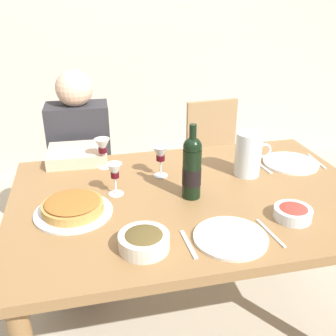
# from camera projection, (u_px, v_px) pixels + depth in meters

# --- Properties ---
(ground_plane) EXTENTS (8.00, 8.00, 0.00)m
(ground_plane) POSITION_uv_depth(u_px,v_px,m) (188.00, 326.00, 1.95)
(ground_plane) COLOR #B2A893
(back_wall) EXTENTS (8.00, 0.10, 2.80)m
(back_wall) POSITION_uv_depth(u_px,v_px,m) (125.00, 8.00, 3.14)
(back_wall) COLOR beige
(back_wall) RESTS_ON ground
(dining_table) EXTENTS (1.50, 1.00, 0.76)m
(dining_table) POSITION_uv_depth(u_px,v_px,m) (191.00, 213.00, 1.66)
(dining_table) COLOR olive
(dining_table) RESTS_ON ground
(wine_bottle) EXTENTS (0.08, 0.08, 0.31)m
(wine_bottle) POSITION_uv_depth(u_px,v_px,m) (192.00, 168.00, 1.55)
(wine_bottle) COLOR black
(wine_bottle) RESTS_ON dining_table
(water_pitcher) EXTENTS (0.17, 0.12, 0.20)m
(water_pitcher) POSITION_uv_depth(u_px,v_px,m) (248.00, 157.00, 1.76)
(water_pitcher) COLOR silver
(water_pitcher) RESTS_ON dining_table
(baked_tart) EXTENTS (0.30, 0.30, 0.06)m
(baked_tart) POSITION_uv_depth(u_px,v_px,m) (73.00, 207.00, 1.47)
(baked_tart) COLOR silver
(baked_tart) RESTS_ON dining_table
(salad_bowl) EXTENTS (0.14, 0.14, 0.05)m
(salad_bowl) POSITION_uv_depth(u_px,v_px,m) (293.00, 212.00, 1.44)
(salad_bowl) COLOR silver
(salad_bowl) RESTS_ON dining_table
(olive_bowl) EXTENTS (0.17, 0.17, 0.07)m
(olive_bowl) POSITION_uv_depth(u_px,v_px,m) (144.00, 240.00, 1.27)
(olive_bowl) COLOR silver
(olive_bowl) RESTS_ON dining_table
(wine_glass_left_diner) EXTENTS (0.07, 0.07, 0.15)m
(wine_glass_left_diner) POSITION_uv_depth(u_px,v_px,m) (102.00, 147.00, 1.82)
(wine_glass_left_diner) COLOR silver
(wine_glass_left_diner) RESTS_ON dining_table
(wine_glass_right_diner) EXTENTS (0.06, 0.06, 0.14)m
(wine_glass_right_diner) POSITION_uv_depth(u_px,v_px,m) (115.00, 173.00, 1.58)
(wine_glass_right_diner) COLOR silver
(wine_glass_right_diner) RESTS_ON dining_table
(wine_glass_centre) EXTENTS (0.07, 0.07, 0.15)m
(wine_glass_centre) POSITION_uv_depth(u_px,v_px,m) (160.00, 155.00, 1.74)
(wine_glass_centre) COLOR silver
(wine_glass_centre) RESTS_ON dining_table
(dinner_plate_left_setting) EXTENTS (0.27, 0.27, 0.01)m
(dinner_plate_left_setting) POSITION_uv_depth(u_px,v_px,m) (291.00, 163.00, 1.90)
(dinner_plate_left_setting) COLOR white
(dinner_plate_left_setting) RESTS_ON dining_table
(dinner_plate_right_setting) EXTENTS (0.26, 0.26, 0.01)m
(dinner_plate_right_setting) POSITION_uv_depth(u_px,v_px,m) (230.00, 238.00, 1.33)
(dinner_plate_right_setting) COLOR silver
(dinner_plate_right_setting) RESTS_ON dining_table
(fork_left_setting) EXTENTS (0.03, 0.16, 0.00)m
(fork_left_setting) POSITION_uv_depth(u_px,v_px,m) (262.00, 167.00, 1.87)
(fork_left_setting) COLOR silver
(fork_left_setting) RESTS_ON dining_table
(knife_left_setting) EXTENTS (0.02, 0.18, 0.00)m
(knife_left_setting) POSITION_uv_depth(u_px,v_px,m) (316.00, 161.00, 1.93)
(knife_left_setting) COLOR silver
(knife_left_setting) RESTS_ON dining_table
(knife_right_setting) EXTENTS (0.03, 0.18, 0.00)m
(knife_right_setting) POSITION_uv_depth(u_px,v_px,m) (270.00, 233.00, 1.36)
(knife_right_setting) COLOR silver
(knife_right_setting) RESTS_ON dining_table
(spoon_right_setting) EXTENTS (0.02, 0.16, 0.00)m
(spoon_right_setting) POSITION_uv_depth(u_px,v_px,m) (189.00, 244.00, 1.30)
(spoon_right_setting) COLOR silver
(spoon_right_setting) RESTS_ON dining_table
(chair_left) EXTENTS (0.42, 0.42, 0.87)m
(chair_left) POSITION_uv_depth(u_px,v_px,m) (84.00, 173.00, 2.41)
(chair_left) COLOR #9E7A51
(chair_left) RESTS_ON ground
(diner_left) EXTENTS (0.35, 0.51, 1.16)m
(diner_left) POSITION_uv_depth(u_px,v_px,m) (82.00, 172.00, 2.15)
(diner_left) COLOR #2D2D33
(diner_left) RESTS_ON ground
(chair_right) EXTENTS (0.43, 0.43, 0.87)m
(chair_right) POSITION_uv_depth(u_px,v_px,m) (216.00, 158.00, 2.63)
(chair_right) COLOR #9E7A51
(chair_right) RESTS_ON ground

